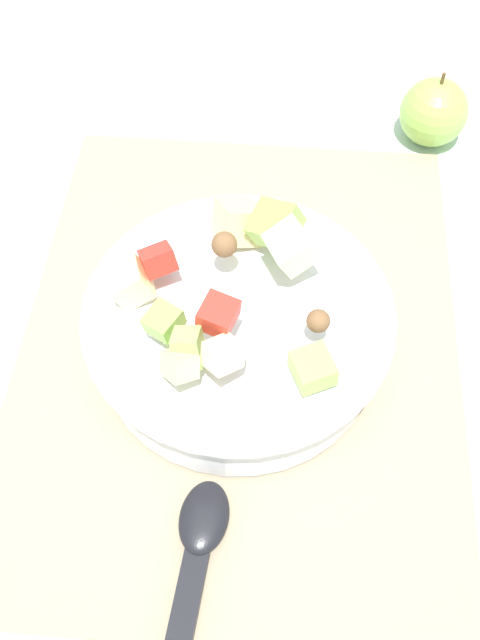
# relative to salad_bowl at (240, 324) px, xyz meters

# --- Properties ---
(ground_plane) EXTENTS (2.40, 2.40, 0.00)m
(ground_plane) POSITION_rel_salad_bowl_xyz_m (-0.01, -0.00, -0.04)
(ground_plane) COLOR silver
(placemat) EXTENTS (0.50, 0.37, 0.01)m
(placemat) POSITION_rel_salad_bowl_xyz_m (-0.01, -0.00, -0.04)
(placemat) COLOR gray
(placemat) RESTS_ON ground_plane
(salad_bowl) EXTENTS (0.25, 0.25, 0.11)m
(salad_bowl) POSITION_rel_salad_bowl_xyz_m (0.00, 0.00, 0.00)
(salad_bowl) COLOR white
(salad_bowl) RESTS_ON placemat
(serving_spoon) EXTENTS (0.19, 0.04, 0.01)m
(serving_spoon) POSITION_rel_salad_bowl_xyz_m (0.19, -0.02, -0.03)
(serving_spoon) COLOR black
(serving_spoon) RESTS_ON placemat
(whole_apple) EXTENTS (0.07, 0.07, 0.08)m
(whole_apple) POSITION_rel_salad_bowl_xyz_m (-0.29, 0.18, -0.01)
(whole_apple) COLOR #8CB74C
(whole_apple) RESTS_ON ground_plane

